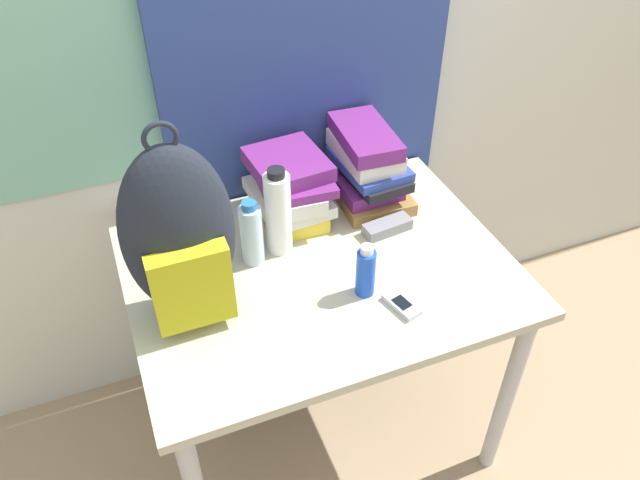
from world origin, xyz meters
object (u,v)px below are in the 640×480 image
at_px(book_stack_center, 367,167).
at_px(sunscreen_bottle, 366,272).
at_px(book_stack_left, 290,187).
at_px(cell_phone, 401,305).
at_px(backpack, 180,239).
at_px(sports_bottle, 278,213).
at_px(sunglasses_case, 387,227).
at_px(water_bottle, 252,234).

distance_m(book_stack_center, sunscreen_bottle, 0.43).
relative_size(book_stack_left, book_stack_center, 0.99).
relative_size(sunscreen_bottle, cell_phone, 1.39).
distance_m(backpack, cell_phone, 0.60).
relative_size(sports_bottle, sunscreen_bottle, 1.69).
height_order(backpack, sunglasses_case, backpack).
height_order(water_bottle, sports_bottle, sports_bottle).
xyz_separation_m(backpack, sunscreen_bottle, (0.45, -0.11, -0.17)).
xyz_separation_m(sports_bottle, sunglasses_case, (0.33, -0.05, -0.11)).
height_order(sports_bottle, sunscreen_bottle, sports_bottle).
bearing_deg(sunscreen_bottle, book_stack_left, 100.37).
bearing_deg(water_bottle, book_stack_left, 42.81).
height_order(sunscreen_bottle, cell_phone, sunscreen_bottle).
bearing_deg(sunglasses_case, water_bottle, 176.38).
bearing_deg(book_stack_left, sports_bottle, -121.39).
distance_m(sports_bottle, sunscreen_bottle, 0.31).
bearing_deg(backpack, cell_phone, -21.07).
relative_size(sports_bottle, cell_phone, 2.35).
distance_m(sports_bottle, cell_phone, 0.43).
bearing_deg(sports_bottle, sunscreen_bottle, -59.21).
height_order(sports_bottle, cell_phone, sports_bottle).
bearing_deg(cell_phone, sunscreen_bottle, 127.67).
xyz_separation_m(water_bottle, sports_bottle, (0.09, 0.02, 0.03)).
xyz_separation_m(sunscreen_bottle, sunglasses_case, (0.17, 0.21, -0.06)).
relative_size(backpack, book_stack_left, 1.87).
relative_size(book_stack_center, cell_phone, 2.56).
relative_size(book_stack_center, water_bottle, 1.45).
height_order(book_stack_left, water_bottle, book_stack_left).
height_order(backpack, sports_bottle, backpack).
relative_size(water_bottle, cell_phone, 1.77).
distance_m(book_stack_left, book_stack_center, 0.26).
bearing_deg(book_stack_left, book_stack_center, -0.24).
xyz_separation_m(backpack, book_stack_center, (0.63, 0.28, -0.12)).
bearing_deg(sunscreen_bottle, backpack, 166.07).
bearing_deg(sports_bottle, backpack, -153.38).
xyz_separation_m(backpack, cell_phone, (0.51, -0.20, -0.23)).
relative_size(book_stack_left, sports_bottle, 1.08).
bearing_deg(water_bottle, sunglasses_case, -3.62).
bearing_deg(cell_phone, sunglasses_case, 70.51).
xyz_separation_m(book_stack_left, book_stack_center, (0.26, -0.00, 0.01)).
xyz_separation_m(backpack, book_stack_left, (0.37, 0.28, -0.13)).
distance_m(sunscreen_bottle, sunglasses_case, 0.28).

